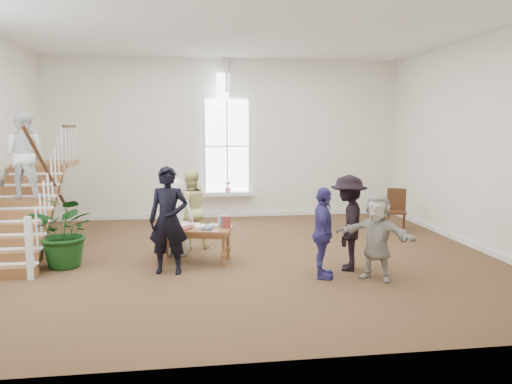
{
  "coord_description": "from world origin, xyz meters",
  "views": [
    {
      "loc": [
        -1.17,
        -9.75,
        2.66
      ],
      "look_at": [
        0.26,
        0.4,
        1.27
      ],
      "focal_mm": 35.0,
      "sensor_mm": 36.0,
      "label": 1
    }
  ],
  "objects": [
    {
      "name": "ground",
      "position": [
        0.0,
        0.0,
        0.0
      ],
      "size": [
        10.0,
        10.0,
        0.0
      ],
      "primitive_type": "plane",
      "color": "#4F331F",
      "rests_on": "ground"
    },
    {
      "name": "room_shell",
      "position": [
        -0.0,
        4.39,
        0.4
      ],
      "size": [
        10.49,
        10.0,
        10.0
      ],
      "color": "silver",
      "rests_on": "ground"
    },
    {
      "name": "staircase",
      "position": [
        -4.34,
        0.75,
        1.62
      ],
      "size": [
        1.1,
        4.1,
        2.92
      ],
      "color": "brown",
      "rests_on": "ground"
    },
    {
      "name": "library_table",
      "position": [
        -1.06,
        -0.22,
        0.61
      ],
      "size": [
        1.59,
        1.06,
        0.75
      ],
      "rotation": [
        0.0,
        0.0,
        -0.25
      ],
      "color": "brown",
      "rests_on": "ground"
    },
    {
      "name": "police_officer",
      "position": [
        -1.5,
        -0.88,
        0.96
      ],
      "size": [
        0.77,
        0.57,
        1.93
      ],
      "primitive_type": "imported",
      "rotation": [
        0.0,
        0.0,
        -0.17
      ],
      "color": "black",
      "rests_on": "ground"
    },
    {
      "name": "elderly_woman",
      "position": [
        -1.4,
        0.37,
        0.79
      ],
      "size": [
        0.88,
        0.68,
        1.59
      ],
      "primitive_type": "imported",
      "rotation": [
        0.0,
        0.0,
        2.9
      ],
      "color": "silver",
      "rests_on": "ground"
    },
    {
      "name": "person_yellow",
      "position": [
        -1.1,
        0.87,
        0.86
      ],
      "size": [
        0.94,
        0.79,
        1.72
      ],
      "primitive_type": "imported",
      "rotation": [
        0.0,
        0.0,
        3.32
      ],
      "color": "#E4E28F",
      "rests_on": "ground"
    },
    {
      "name": "woman_cluster_a",
      "position": [
        1.15,
        -1.56,
        0.8
      ],
      "size": [
        0.62,
        1.0,
        1.59
      ],
      "primitive_type": "imported",
      "rotation": [
        0.0,
        0.0,
        1.31
      ],
      "color": "navy",
      "rests_on": "ground"
    },
    {
      "name": "woman_cluster_b",
      "position": [
        1.75,
        -1.11,
        0.88
      ],
      "size": [
        1.02,
        1.29,
        1.75
      ],
      "primitive_type": "imported",
      "rotation": [
        0.0,
        0.0,
        4.34
      ],
      "color": "black",
      "rests_on": "ground"
    },
    {
      "name": "woman_cluster_c",
      "position": [
        2.05,
        -1.76,
        0.75
      ],
      "size": [
        1.35,
        1.23,
        1.5
      ],
      "primitive_type": "imported",
      "rotation": [
        0.0,
        0.0,
        5.59
      ],
      "color": "#B4ADA2",
      "rests_on": "ground"
    },
    {
      "name": "floor_plant",
      "position": [
        -3.4,
        -0.24,
        0.68
      ],
      "size": [
        1.51,
        1.42,
        1.36
      ],
      "primitive_type": "imported",
      "rotation": [
        0.0,
        0.0,
        -0.36
      ],
      "color": "#133C13",
      "rests_on": "ground"
    },
    {
      "name": "side_chair",
      "position": [
        4.03,
        1.94,
        0.6
      ],
      "size": [
        0.59,
        0.59,
        1.07
      ],
      "rotation": [
        0.0,
        0.0,
        -0.35
      ],
      "color": "#3B1910",
      "rests_on": "ground"
    }
  ]
}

